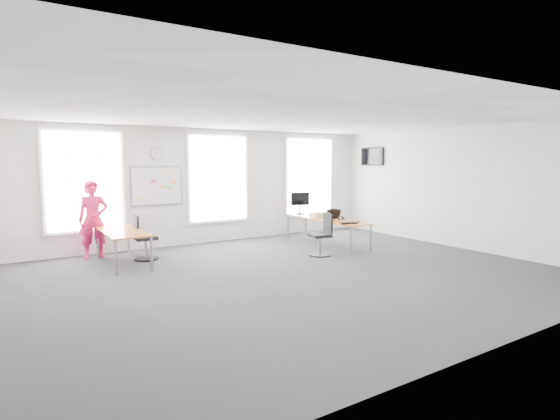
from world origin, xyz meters
TOP-DOWN VIEW (x-y plane):
  - floor at (0.00, 0.00)m, footprint 10.00×10.00m
  - ceiling at (0.00, 0.00)m, footprint 10.00×10.00m
  - wall_back at (0.00, 4.00)m, footprint 10.00×0.00m
  - wall_front at (0.00, -4.00)m, footprint 10.00×0.00m
  - wall_right at (5.00, 0.00)m, footprint 0.00×10.00m
  - window_left at (-3.00, 3.97)m, footprint 1.60×0.06m
  - window_mid at (0.30, 3.97)m, footprint 1.60×0.06m
  - window_right at (3.30, 3.97)m, footprint 1.60×0.06m
  - desk_right at (2.50, 2.12)m, footprint 0.74×2.77m
  - desk_left at (-2.51, 2.62)m, footprint 0.79×1.97m
  - chair_right at (1.56, 1.07)m, footprint 0.52×0.51m
  - chair_left at (-2.04, 2.82)m, footprint 0.53×0.53m
  - person at (-2.91, 3.58)m, footprint 0.68×0.49m
  - whiteboard at (-1.35, 3.97)m, footprint 1.20×0.03m
  - wall_clock at (-1.35, 3.97)m, footprint 0.30×0.04m
  - tv at (4.95, 3.00)m, footprint 0.06×0.90m
  - keyboard at (2.36, 1.08)m, footprint 0.47×0.26m
  - mouse at (2.72, 1.13)m, footprint 0.09×0.12m
  - lens_cap at (2.56, 1.37)m, footprint 0.08×0.08m
  - headphones at (2.61, 1.66)m, footprint 0.16×0.09m
  - laptop_sleeve at (2.59, 1.92)m, footprint 0.32×0.23m
  - paper_stack at (2.45, 2.42)m, footprint 0.36×0.28m
  - monitor at (2.49, 3.29)m, footprint 0.54×0.22m

SIDE VIEW (x-z plane):
  - floor at x=0.00m, z-range 0.00..0.00m
  - chair_right at x=1.56m, z-range -0.06..0.90m
  - chair_left at x=-2.04m, z-range -0.06..0.93m
  - desk_right at x=2.50m, z-range 0.29..0.97m
  - desk_left at x=-2.51m, z-range 0.30..1.02m
  - lens_cap at x=2.56m, z-range 0.67..0.68m
  - keyboard at x=2.36m, z-range 0.67..0.69m
  - mouse at x=2.72m, z-range 0.67..0.71m
  - headphones at x=2.61m, z-range 0.67..0.77m
  - paper_stack at x=2.45m, z-range 0.67..0.79m
  - laptop_sleeve at x=2.59m, z-range 0.67..0.93m
  - person at x=-2.91m, z-range 0.00..1.73m
  - monitor at x=2.49m, z-range 0.73..1.34m
  - wall_back at x=0.00m, z-range -3.50..6.50m
  - wall_front at x=0.00m, z-range -3.50..6.50m
  - wall_right at x=5.00m, z-range -3.50..6.50m
  - whiteboard at x=-1.35m, z-range 1.10..2.00m
  - window_left at x=-3.00m, z-range 0.60..2.80m
  - window_mid at x=0.30m, z-range 0.60..2.80m
  - window_right at x=3.30m, z-range 0.60..2.80m
  - tv at x=4.95m, z-range 2.02..2.57m
  - wall_clock at x=-1.35m, z-range 2.20..2.50m
  - ceiling at x=0.00m, z-range 3.00..3.00m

